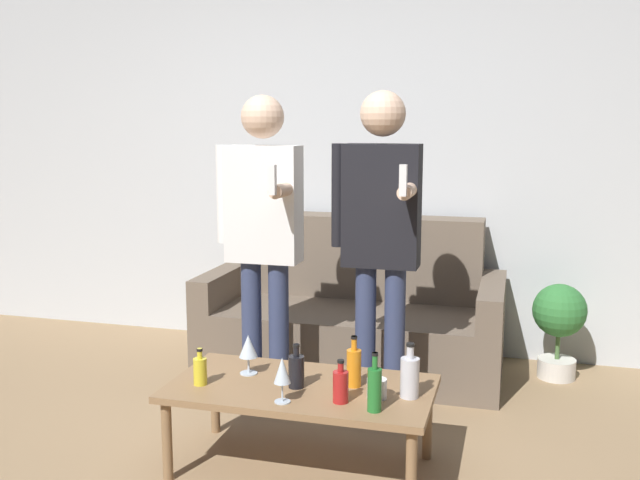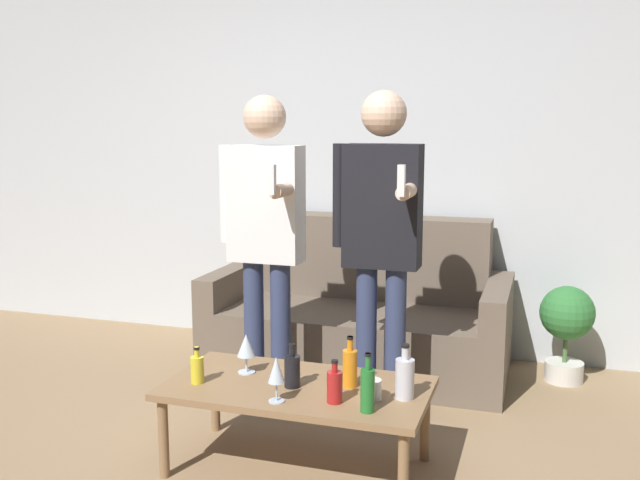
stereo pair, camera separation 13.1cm
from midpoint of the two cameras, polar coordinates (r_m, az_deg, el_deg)
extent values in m
cube|color=silver|center=(4.78, 0.70, 7.48)|extent=(8.00, 0.06, 2.70)
cube|color=#6B5B4C|center=(4.31, 1.32, -8.32)|extent=(1.52, 0.61, 0.39)
cube|color=#6B5B4C|center=(4.64, 2.63, -3.69)|extent=(1.52, 0.24, 0.92)
cube|color=#6B5B4C|center=(4.65, -8.31, -5.82)|extent=(0.14, 0.85, 0.59)
cube|color=#6B5B4C|center=(4.28, 12.65, -7.31)|extent=(0.14, 0.85, 0.59)
cube|color=#8E6B47|center=(3.15, -2.73, -11.79)|extent=(1.14, 0.60, 0.03)
cylinder|color=#8E6B47|center=(3.21, -13.33, -15.35)|extent=(0.04, 0.04, 0.35)
cylinder|color=#8E6B47|center=(2.90, 5.97, -18.02)|extent=(0.04, 0.04, 0.35)
cylinder|color=#8E6B47|center=(3.62, -9.45, -12.32)|extent=(0.04, 0.04, 0.35)
cylinder|color=#8E6B47|center=(3.34, 7.45, -14.16)|extent=(0.04, 0.04, 0.35)
cylinder|color=#23752D|center=(2.86, 3.05, -11.91)|extent=(0.06, 0.06, 0.17)
cylinder|color=#23752D|center=(2.82, 3.07, -9.64)|extent=(0.02, 0.02, 0.07)
cylinder|color=black|center=(2.81, 3.08, -9.11)|extent=(0.02, 0.02, 0.01)
cylinder|color=silver|center=(3.00, 5.93, -10.91)|extent=(0.08, 0.08, 0.17)
cylinder|color=silver|center=(2.97, 5.97, -8.82)|extent=(0.03, 0.03, 0.06)
cylinder|color=black|center=(2.96, 5.98, -8.34)|extent=(0.03, 0.03, 0.01)
cylinder|color=orange|center=(3.11, 1.50, -10.22)|extent=(0.06, 0.06, 0.16)
cylinder|color=orange|center=(3.07, 1.51, -8.26)|extent=(0.02, 0.02, 0.06)
cylinder|color=black|center=(3.06, 1.51, -7.81)|extent=(0.03, 0.03, 0.01)
cylinder|color=#B21E1E|center=(2.94, 0.36, -11.69)|extent=(0.06, 0.06, 0.13)
cylinder|color=#B21E1E|center=(2.91, 0.36, -10.04)|extent=(0.02, 0.02, 0.05)
cylinder|color=black|center=(2.91, 0.36, -9.69)|extent=(0.03, 0.03, 0.01)
cylinder|color=yellow|center=(3.19, -10.75, -10.30)|extent=(0.06, 0.06, 0.12)
cylinder|color=yellow|center=(3.16, -10.79, -8.91)|extent=(0.02, 0.02, 0.05)
cylinder|color=black|center=(3.15, -10.80, -8.62)|extent=(0.03, 0.03, 0.01)
cylinder|color=black|center=(3.10, -3.14, -10.49)|extent=(0.07, 0.07, 0.14)
cylinder|color=black|center=(3.07, -3.15, -8.81)|extent=(0.03, 0.03, 0.05)
cylinder|color=black|center=(3.06, -3.15, -8.44)|extent=(0.03, 0.03, 0.01)
cylinder|color=silver|center=(2.97, -4.31, -12.77)|extent=(0.07, 0.07, 0.01)
cylinder|color=silver|center=(2.96, -4.32, -12.03)|extent=(0.01, 0.01, 0.08)
cone|color=silver|center=(2.93, -4.35, -10.35)|extent=(0.07, 0.07, 0.11)
cylinder|color=silver|center=(3.30, -6.87, -10.53)|extent=(0.08, 0.08, 0.01)
cylinder|color=silver|center=(3.29, -6.89, -9.88)|extent=(0.01, 0.01, 0.07)
cone|color=silver|center=(3.26, -6.92, -8.42)|extent=(0.08, 0.08, 0.10)
cylinder|color=white|center=(3.00, 3.30, -11.79)|extent=(0.08, 0.08, 0.08)
cylinder|color=navy|center=(3.83, -6.46, -7.50)|extent=(0.11, 0.11, 0.80)
cylinder|color=navy|center=(3.78, -4.31, -7.71)|extent=(0.11, 0.11, 0.80)
cube|color=white|center=(3.67, -5.56, 2.87)|extent=(0.38, 0.17, 0.60)
sphere|color=beige|center=(3.64, -5.67, 9.79)|extent=(0.22, 0.22, 0.22)
cylinder|color=white|center=(3.75, -8.76, 3.64)|extent=(0.07, 0.07, 0.51)
cylinder|color=beige|center=(3.48, -4.02, 4.04)|extent=(0.07, 0.26, 0.07)
cube|color=white|center=(3.33, -4.96, 4.81)|extent=(0.03, 0.03, 0.14)
cylinder|color=navy|center=(3.66, 2.61, -8.23)|extent=(0.10, 0.10, 0.80)
cylinder|color=navy|center=(3.63, 4.93, -8.40)|extent=(0.10, 0.10, 0.80)
cube|color=black|center=(3.49, 3.89, 2.74)|extent=(0.37, 0.16, 0.60)
sphere|color=beige|center=(3.47, 3.97, 10.06)|extent=(0.22, 0.22, 0.22)
cylinder|color=black|center=(3.54, 0.40, 3.59)|extent=(0.07, 0.07, 0.51)
cylinder|color=beige|center=(3.33, 5.96, 3.95)|extent=(0.07, 0.26, 0.07)
cube|color=white|center=(3.17, 5.49, 4.77)|extent=(0.03, 0.03, 0.14)
cylinder|color=silver|center=(4.53, 17.59, -9.75)|extent=(0.22, 0.22, 0.12)
cylinder|color=#476B38|center=(4.48, 17.69, -7.91)|extent=(0.03, 0.03, 0.19)
sphere|color=#337A38|center=(4.42, 17.82, -5.38)|extent=(0.31, 0.31, 0.31)
camera|label=1|loc=(0.07, -91.10, -0.18)|focal=40.00mm
camera|label=2|loc=(0.07, 88.90, 0.18)|focal=40.00mm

